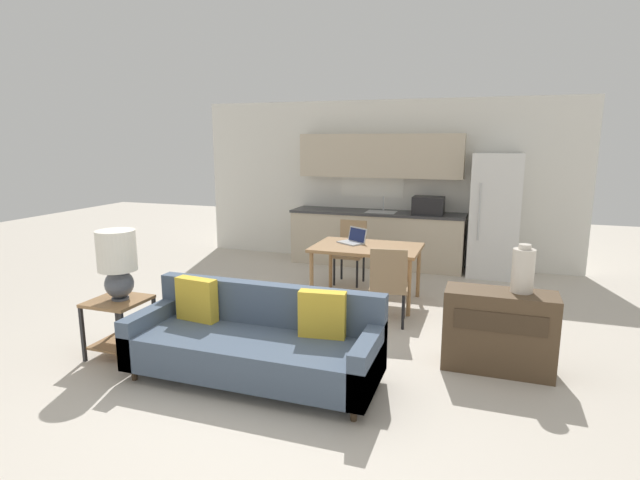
{
  "coord_description": "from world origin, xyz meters",
  "views": [
    {
      "loc": [
        1.76,
        -3.68,
        2.05
      ],
      "look_at": [
        -0.03,
        1.5,
        0.95
      ],
      "focal_mm": 28.0,
      "sensor_mm": 36.0,
      "label": 1
    }
  ],
  "objects_px": {
    "dining_chair_near_right": "(389,283)",
    "side_table": "(119,318)",
    "vase": "(523,270)",
    "dining_chair_far_left": "(351,249)",
    "dining_table": "(367,251)",
    "credenza": "(499,331)",
    "couch": "(257,342)",
    "laptop": "(354,239)",
    "table_lamp": "(117,260)",
    "refrigerator": "(494,215)"
  },
  "relations": [
    {
      "from": "refrigerator",
      "to": "credenza",
      "type": "distance_m",
      "value": 3.45
    },
    {
      "from": "couch",
      "to": "table_lamp",
      "type": "height_order",
      "value": "table_lamp"
    },
    {
      "from": "table_lamp",
      "to": "dining_chair_near_right",
      "type": "relative_size",
      "value": 0.74
    },
    {
      "from": "dining_table",
      "to": "dining_chair_far_left",
      "type": "xyz_separation_m",
      "value": [
        -0.43,
        0.78,
        -0.17
      ]
    },
    {
      "from": "side_table",
      "to": "laptop",
      "type": "bearing_deg",
      "value": 57.09
    },
    {
      "from": "vase",
      "to": "dining_chair_near_right",
      "type": "height_order",
      "value": "vase"
    },
    {
      "from": "vase",
      "to": "couch",
      "type": "bearing_deg",
      "value": -157.66
    },
    {
      "from": "side_table",
      "to": "table_lamp",
      "type": "height_order",
      "value": "table_lamp"
    },
    {
      "from": "couch",
      "to": "vase",
      "type": "distance_m",
      "value": 2.41
    },
    {
      "from": "dining_table",
      "to": "refrigerator",
      "type": "bearing_deg",
      "value": 50.9
    },
    {
      "from": "refrigerator",
      "to": "laptop",
      "type": "height_order",
      "value": "refrigerator"
    },
    {
      "from": "side_table",
      "to": "dining_chair_near_right",
      "type": "bearing_deg",
      "value": 35.37
    },
    {
      "from": "dining_table",
      "to": "vase",
      "type": "xyz_separation_m",
      "value": [
        1.76,
        -1.48,
        0.27
      ]
    },
    {
      "from": "dining_table",
      "to": "credenza",
      "type": "distance_m",
      "value": 2.23
    },
    {
      "from": "refrigerator",
      "to": "dining_chair_near_right",
      "type": "xyz_separation_m",
      "value": [
        -1.08,
        -2.64,
        -0.44
      ]
    },
    {
      "from": "dining_table",
      "to": "couch",
      "type": "distance_m",
      "value": 2.43
    },
    {
      "from": "refrigerator",
      "to": "dining_table",
      "type": "height_order",
      "value": "refrigerator"
    },
    {
      "from": "dining_chair_near_right",
      "to": "side_table",
      "type": "bearing_deg",
      "value": 27.34
    },
    {
      "from": "vase",
      "to": "dining_chair_far_left",
      "type": "height_order",
      "value": "vase"
    },
    {
      "from": "table_lamp",
      "to": "laptop",
      "type": "bearing_deg",
      "value": 57.34
    },
    {
      "from": "table_lamp",
      "to": "credenza",
      "type": "height_order",
      "value": "table_lamp"
    },
    {
      "from": "side_table",
      "to": "dining_chair_far_left",
      "type": "xyz_separation_m",
      "value": [
        1.42,
        3.17,
        0.11
      ]
    },
    {
      "from": "dining_chair_near_right",
      "to": "laptop",
      "type": "xyz_separation_m",
      "value": [
        -0.65,
        0.9,
        0.28
      ]
    },
    {
      "from": "credenza",
      "to": "couch",
      "type": "bearing_deg",
      "value": -157.18
    },
    {
      "from": "vase",
      "to": "dining_chair_near_right",
      "type": "xyz_separation_m",
      "value": [
        -1.32,
        0.72,
        -0.44
      ]
    },
    {
      "from": "dining_table",
      "to": "vase",
      "type": "bearing_deg",
      "value": -40.14
    },
    {
      "from": "couch",
      "to": "table_lamp",
      "type": "relative_size",
      "value": 3.25
    },
    {
      "from": "couch",
      "to": "laptop",
      "type": "distance_m",
      "value": 2.55
    },
    {
      "from": "dining_table",
      "to": "dining_chair_far_left",
      "type": "bearing_deg",
      "value": 118.58
    },
    {
      "from": "table_lamp",
      "to": "vase",
      "type": "bearing_deg",
      "value": 14.01
    },
    {
      "from": "table_lamp",
      "to": "vase",
      "type": "distance_m",
      "value": 3.69
    },
    {
      "from": "couch",
      "to": "refrigerator",
      "type": "bearing_deg",
      "value": 65.66
    },
    {
      "from": "dining_table",
      "to": "dining_chair_near_right",
      "type": "distance_m",
      "value": 0.9
    },
    {
      "from": "side_table",
      "to": "vase",
      "type": "xyz_separation_m",
      "value": [
        3.61,
        0.91,
        0.56
      ]
    },
    {
      "from": "side_table",
      "to": "credenza",
      "type": "xyz_separation_m",
      "value": [
        3.44,
        0.86,
        -0.01
      ]
    },
    {
      "from": "side_table",
      "to": "dining_chair_far_left",
      "type": "distance_m",
      "value": 3.48
    },
    {
      "from": "side_table",
      "to": "vase",
      "type": "distance_m",
      "value": 3.76
    },
    {
      "from": "refrigerator",
      "to": "credenza",
      "type": "relative_size",
      "value": 1.94
    },
    {
      "from": "dining_table",
      "to": "credenza",
      "type": "xyz_separation_m",
      "value": [
        1.59,
        -1.53,
        -0.29
      ]
    },
    {
      "from": "couch",
      "to": "side_table",
      "type": "bearing_deg",
      "value": -179.19
    },
    {
      "from": "dining_table",
      "to": "dining_chair_far_left",
      "type": "distance_m",
      "value": 0.91
    },
    {
      "from": "vase",
      "to": "laptop",
      "type": "relative_size",
      "value": 1.06
    },
    {
      "from": "side_table",
      "to": "vase",
      "type": "height_order",
      "value": "vase"
    },
    {
      "from": "couch",
      "to": "vase",
      "type": "xyz_separation_m",
      "value": [
        2.16,
        0.89,
        0.62
      ]
    },
    {
      "from": "table_lamp",
      "to": "credenza",
      "type": "relative_size",
      "value": 0.7
    },
    {
      "from": "table_lamp",
      "to": "dining_chair_near_right",
      "type": "xyz_separation_m",
      "value": [
        2.26,
        1.61,
        -0.45
      ]
    },
    {
      "from": "table_lamp",
      "to": "laptop",
      "type": "relative_size",
      "value": 1.64
    },
    {
      "from": "dining_chair_near_right",
      "to": "laptop",
      "type": "bearing_deg",
      "value": -62.24
    },
    {
      "from": "side_table",
      "to": "table_lamp",
      "type": "xyz_separation_m",
      "value": [
        0.02,
        0.01,
        0.57
      ]
    },
    {
      "from": "dining_table",
      "to": "vase",
      "type": "distance_m",
      "value": 2.32
    }
  ]
}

